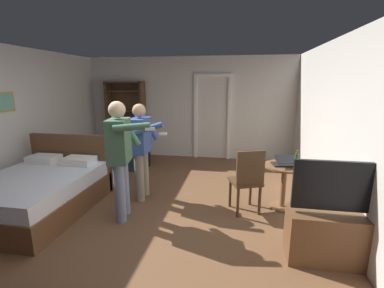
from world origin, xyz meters
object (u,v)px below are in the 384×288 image
tv_flatscreen (333,231)px  person_blue_shirt (120,153)px  laptop (284,163)px  suitcase_dark (133,162)px  bed (39,191)px  bookshelf (127,117)px  side_table (284,179)px  suitcase_small (139,155)px  bottle_on_table (296,160)px  person_striped_shirt (141,145)px  wooden_chair (247,179)px

tv_flatscreen → person_blue_shirt: (-2.65, 0.52, 0.63)m
laptop → suitcase_dark: laptop is taller
bed → bookshelf: size_ratio=1.00×
side_table → laptop: size_ratio=1.84×
suitcase_dark → suitcase_small: suitcase_small is taller
bookshelf → bottle_on_table: 4.57m
tv_flatscreen → person_striped_shirt: 2.94m
wooden_chair → person_striped_shirt: (-1.72, 0.26, 0.38)m
laptop → wooden_chair: wooden_chair is taller
bookshelf → wooden_chair: bookshelf is taller
bookshelf → wooden_chair: size_ratio=1.97×
bed → bookshelf: (0.09, 3.22, 0.74)m
bookshelf → side_table: (3.61, -2.51, -0.58)m
tv_flatscreen → person_blue_shirt: size_ratio=0.68×
person_blue_shirt → side_table: bearing=17.2°
bed → tv_flatscreen: size_ratio=1.68×
tv_flatscreen → side_table: tv_flatscreen is taller
bookshelf → tv_flatscreen: bookshelf is taller
bookshelf → person_blue_shirt: size_ratio=1.15×
bed → bottle_on_table: (3.84, 0.62, 0.51)m
laptop → suitcase_dark: 3.40m
side_table → bottle_on_table: bottle_on_table is taller
person_blue_shirt → person_striped_shirt: (0.04, 0.71, -0.06)m
wooden_chair → laptop: bearing=22.6°
laptop → bottle_on_table: bearing=-13.1°
suitcase_small → bottle_on_table: bearing=-45.3°
bottle_on_table → suitcase_small: bottle_on_table is taller
wooden_chair → person_striped_shirt: person_striped_shirt is taller
side_table → bottle_on_table: bearing=-29.7°
person_striped_shirt → tv_flatscreen: bearing=-25.2°
side_table → laptop: (-0.02, -0.04, 0.28)m
person_blue_shirt → person_striped_shirt: bearing=87.0°
bed → suitcase_dark: 2.22m
tv_flatscreen → bottle_on_table: 1.26m
side_table → wooden_chair: (-0.56, -0.27, 0.07)m
tv_flatscreen → bottle_on_table: size_ratio=4.47×
person_striped_shirt → suitcase_small: size_ratio=3.01×
person_striped_shirt → suitcase_dark: (-0.76, 1.42, -0.76)m
side_table → suitcase_dark: side_table is taller
person_blue_shirt → suitcase_dark: 2.39m
bottle_on_table → person_striped_shirt: (-2.42, 0.07, 0.12)m
bottle_on_table → tv_flatscreen: bearing=-80.7°
tv_flatscreen → bottle_on_table: (-0.19, 1.16, 0.46)m
tv_flatscreen → suitcase_small: size_ratio=2.17×
bookshelf → suitcase_dark: size_ratio=3.51×
wooden_chair → tv_flatscreen: bearing=-47.4°
tv_flatscreen → suitcase_small: (-3.35, 2.97, -0.11)m
laptop → wooden_chair: (-0.54, -0.23, -0.21)m
wooden_chair → suitcase_small: wooden_chair is taller
bed → tv_flatscreen: 4.07m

